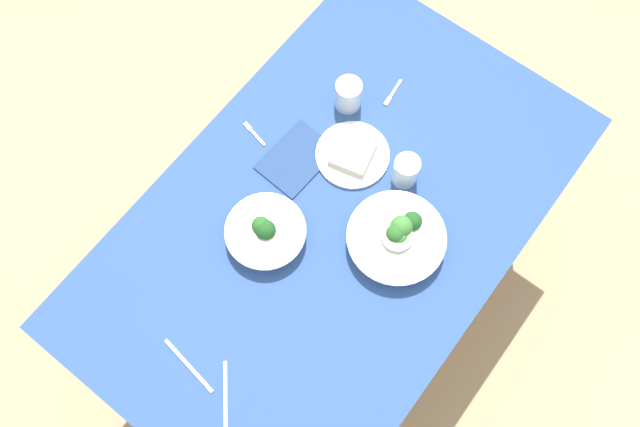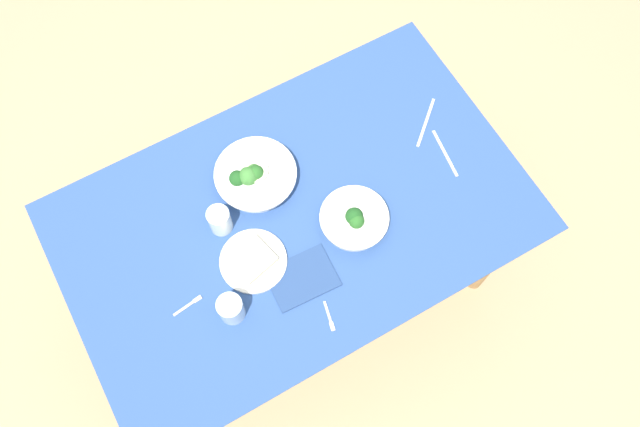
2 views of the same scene
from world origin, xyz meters
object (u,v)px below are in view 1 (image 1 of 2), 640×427
table_knife_left (189,366)px  fork_by_far_bowl (253,133)px  table_knife_right (226,401)px  fork_by_near_bowl (392,94)px  broccoli_bowl_near (397,237)px  water_glass_center (348,95)px  water_glass_side (406,171)px  bread_side_plate (353,154)px  napkin_folded_upper (296,159)px  broccoli_bowl_far (265,232)px

table_knife_left → fork_by_far_bowl: bearing=-56.6°
table_knife_right → fork_by_far_bowl: bearing=173.4°
fork_by_far_bowl → fork_by_near_bowl: same height
broccoli_bowl_near → water_glass_center: (0.26, 0.36, 0.02)m
fork_by_far_bowl → table_knife_right: 0.76m
water_glass_side → broccoli_bowl_near: bearing=-151.5°
bread_side_plate → fork_by_near_bowl: bearing=6.5°
water_glass_side → table_knife_right: bearing=179.8°
bread_side_plate → table_knife_left: size_ratio=1.15×
water_glass_center → fork_by_far_bowl: (-0.25, 0.16, -0.05)m
table_knife_right → napkin_folded_upper: bearing=162.5°
fork_by_near_bowl → table_knife_right: same height
table_knife_left → napkin_folded_upper: bearing=-69.2°
broccoli_bowl_near → fork_by_far_bowl: 0.52m
table_knife_right → fork_by_near_bowl: bearing=149.6°
fork_by_far_bowl → table_knife_left: bearing=128.2°
fork_by_far_bowl → table_knife_right: (-0.63, -0.43, -0.00)m
broccoli_bowl_near → fork_by_near_bowl: 0.46m
broccoli_bowl_near → table_knife_left: broccoli_bowl_near is taller
broccoli_bowl_far → fork_by_far_bowl: broccoli_bowl_far is taller
broccoli_bowl_far → water_glass_center: bearing=8.6°
broccoli_bowl_far → water_glass_side: size_ratio=2.19×
broccoli_bowl_near → napkin_folded_upper: bearing=85.6°
table_knife_right → broccoli_bowl_far: bearing=165.1°
fork_by_far_bowl → napkin_folded_upper: 0.15m
water_glass_center → table_knife_right: size_ratio=0.50×
broccoli_bowl_near → water_glass_side: (0.17, 0.09, 0.02)m
bread_side_plate → water_glass_side: water_glass_side is taller
broccoli_bowl_near → water_glass_side: bearing=28.5°
bread_side_plate → water_glass_side: 0.16m
broccoli_bowl_near → broccoli_bowl_far: bearing=125.1°
water_glass_center → napkin_folded_upper: size_ratio=0.49×
broccoli_bowl_far → table_knife_right: broccoli_bowl_far is taller
fork_by_far_bowl → table_knife_left: same height
table_knife_left → broccoli_bowl_near: bearing=-102.8°
bread_side_plate → broccoli_bowl_near: bearing=-118.6°
water_glass_center → water_glass_side: bearing=-109.5°
water_glass_center → fork_by_near_bowl: bearing=-39.4°
broccoli_bowl_far → napkin_folded_upper: bearing=18.6°
broccoli_bowl_far → broccoli_bowl_near: broccoli_bowl_near is taller
water_glass_side → table_knife_right: (-0.78, 0.00, -0.05)m
bread_side_plate → water_glass_center: (0.13, 0.11, 0.04)m
table_knife_left → napkin_folded_upper: napkin_folded_upper is taller
fork_by_near_bowl → table_knife_right: bearing=3.5°
water_glass_side → fork_by_near_bowl: 0.28m
fork_by_near_bowl → bread_side_plate: bearing=-0.4°
water_glass_center → fork_by_far_bowl: water_glass_center is taller
table_knife_right → bread_side_plate: bearing=150.8°
fork_by_far_bowl → water_glass_center: bearing=-109.9°
fork_by_far_bowl → water_glass_side: bearing=-147.9°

